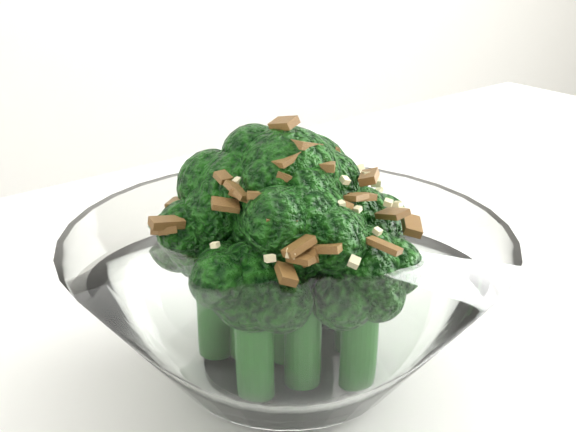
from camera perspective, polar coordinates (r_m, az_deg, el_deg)
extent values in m
cube|color=white|center=(0.58, 11.48, -7.85)|extent=(1.42, 1.20, 0.04)
cylinder|color=white|center=(1.32, 14.19, -8.59)|extent=(0.04, 0.04, 0.71)
cylinder|color=white|center=(0.48, 0.00, -11.00)|extent=(0.10, 0.10, 0.01)
cylinder|color=#1B5616|center=(0.47, 4.64, -5.97)|extent=(0.02, 0.02, 0.07)
sphere|color=#15500F|center=(0.45, 4.82, -0.91)|extent=(0.05, 0.05, 0.05)
cylinder|color=#1B5616|center=(0.47, -5.28, -6.50)|extent=(0.02, 0.02, 0.06)
sphere|color=#15500F|center=(0.45, -5.48, -1.54)|extent=(0.05, 0.05, 0.05)
cylinder|color=#1B5616|center=(0.50, 4.45, -4.96)|extent=(0.02, 0.02, 0.05)
sphere|color=#15500F|center=(0.49, 4.57, -1.33)|extent=(0.05, 0.05, 0.05)
cylinder|color=#1B5616|center=(0.48, 1.19, -3.92)|extent=(0.02, 0.02, 0.09)
sphere|color=#15500F|center=(0.45, 1.24, 2.59)|extent=(0.05, 0.05, 0.05)
cylinder|color=#1B5616|center=(0.43, -2.38, -9.80)|extent=(0.02, 0.02, 0.06)
sphere|color=#15500F|center=(0.41, -2.47, -5.01)|extent=(0.05, 0.05, 0.05)
cylinder|color=#1B5616|center=(0.45, 0.00, -4.95)|extent=(0.02, 0.02, 0.10)
sphere|color=#15500F|center=(0.43, 0.00, 2.54)|extent=(0.06, 0.06, 0.06)
cylinder|color=#1B5616|center=(0.44, 5.08, -8.91)|extent=(0.02, 0.02, 0.06)
sphere|color=#15500F|center=(0.42, 5.28, -3.99)|extent=(0.05, 0.05, 0.05)
cylinder|color=#1B5616|center=(0.51, -1.01, -4.68)|extent=(0.02, 0.02, 0.05)
sphere|color=#15500F|center=(0.49, -1.04, -0.93)|extent=(0.05, 0.05, 0.05)
cylinder|color=#1B5616|center=(0.46, -3.11, -5.32)|extent=(0.02, 0.02, 0.08)
sphere|color=#15500F|center=(0.43, -3.27, 1.27)|extent=(0.06, 0.06, 0.06)
cylinder|color=#1B5616|center=(0.43, 1.07, -7.46)|extent=(0.02, 0.02, 0.08)
sphere|color=#15500F|center=(0.41, 1.12, -0.91)|extent=(0.05, 0.05, 0.05)
cube|color=olive|center=(0.40, -3.44, 1.76)|extent=(0.02, 0.02, 0.01)
cube|color=olive|center=(0.39, -1.04, 0.57)|extent=(0.01, 0.02, 0.01)
cube|color=olive|center=(0.42, -0.29, 6.61)|extent=(0.02, 0.02, 0.01)
cube|color=olive|center=(0.39, -1.66, 1.46)|extent=(0.02, 0.01, 0.01)
cube|color=olive|center=(0.48, -2.56, 3.46)|extent=(0.01, 0.02, 0.00)
cube|color=olive|center=(0.43, 8.79, -0.66)|extent=(0.02, 0.02, 0.01)
cube|color=olive|center=(0.41, -4.24, 2.88)|extent=(0.02, 0.01, 0.01)
cube|color=olive|center=(0.44, 2.74, 4.41)|extent=(0.02, 0.01, 0.01)
cube|color=olive|center=(0.40, 3.32, 0.81)|extent=(0.02, 0.02, 0.01)
cube|color=olive|center=(0.42, -8.61, -0.47)|extent=(0.02, 0.01, 0.01)
cube|color=olive|center=(0.38, 1.46, -2.52)|extent=(0.01, 0.02, 0.01)
cube|color=olive|center=(0.46, -5.31, 2.53)|extent=(0.02, 0.02, 0.01)
cube|color=olive|center=(0.48, 3.08, 3.13)|extent=(0.01, 0.02, 0.01)
cube|color=olive|center=(0.42, -5.60, 1.85)|extent=(0.01, 0.02, 0.01)
cube|color=olive|center=(0.42, -2.35, 3.99)|extent=(0.01, 0.02, 0.01)
cube|color=olive|center=(0.46, 3.95, 2.98)|extent=(0.01, 0.01, 0.01)
cube|color=olive|center=(0.42, -1.74, 4.48)|extent=(0.02, 0.02, 0.01)
cube|color=olive|center=(0.42, -8.59, -0.87)|extent=(0.01, 0.02, 0.01)
cube|color=olive|center=(0.38, 2.76, -2.32)|extent=(0.02, 0.01, 0.01)
cube|color=olive|center=(0.40, -0.36, 3.00)|extent=(0.01, 0.02, 0.01)
cube|color=olive|center=(0.43, 5.78, 2.79)|extent=(0.02, 0.02, 0.01)
cube|color=olive|center=(0.49, -2.87, 3.20)|extent=(0.02, 0.01, 0.01)
cube|color=olive|center=(0.38, -0.50, -0.15)|extent=(0.02, 0.01, 0.01)
cube|color=olive|center=(0.41, 4.89, 1.36)|extent=(0.02, 0.01, 0.01)
cube|color=olive|center=(0.42, 5.30, 1.37)|extent=(0.02, 0.01, 0.01)
cube|color=olive|center=(0.39, 0.48, 0.62)|extent=(0.01, 0.02, 0.01)
cube|color=olive|center=(0.40, -4.48, 0.81)|extent=(0.02, 0.01, 0.01)
cube|color=olive|center=(0.39, 6.84, -2.12)|extent=(0.02, 0.02, 0.01)
cube|color=olive|center=(0.38, 0.80, -2.18)|extent=(0.02, 0.01, 0.01)
cube|color=olive|center=(0.41, 2.11, 3.54)|extent=(0.02, 0.01, 0.01)
cube|color=olive|center=(0.42, -2.70, 3.96)|extent=(0.02, 0.02, 0.01)
cube|color=olive|center=(0.44, -7.84, 0.94)|extent=(0.02, 0.02, 0.01)
cube|color=olive|center=(0.47, -4.02, 2.61)|extent=(0.01, 0.02, 0.01)
cube|color=olive|center=(0.40, -0.15, 4.07)|extent=(0.02, 0.01, 0.01)
cube|color=olive|center=(0.41, 1.28, 5.03)|extent=(0.02, 0.02, 0.01)
cube|color=olive|center=(0.40, -3.22, 1.51)|extent=(0.01, 0.01, 0.01)
cube|color=olive|center=(0.43, -4.20, 3.35)|extent=(0.02, 0.02, 0.01)
cube|color=olive|center=(0.48, 0.81, 3.66)|extent=(0.01, 0.02, 0.01)
cube|color=olive|center=(0.43, -8.75, -1.10)|extent=(0.02, 0.02, 0.01)
cube|color=olive|center=(0.45, 1.29, 4.22)|extent=(0.02, 0.02, 0.01)
cube|color=olive|center=(0.37, -0.11, -4.15)|extent=(0.01, 0.02, 0.01)
cube|color=olive|center=(0.48, -2.43, 3.46)|extent=(0.02, 0.01, 0.01)
cube|color=olive|center=(0.45, -4.75, 2.84)|extent=(0.01, 0.02, 0.01)
cube|color=olive|center=(0.42, 7.45, 0.16)|extent=(0.02, 0.02, 0.01)
cube|color=olive|center=(0.37, 0.95, -3.05)|extent=(0.01, 0.01, 0.00)
cube|color=beige|center=(0.41, -3.63, 2.51)|extent=(0.01, 0.01, 0.00)
cube|color=beige|center=(0.48, 4.39, 2.90)|extent=(0.01, 0.01, 0.00)
cube|color=beige|center=(0.38, -1.30, -3.03)|extent=(0.01, 0.01, 0.00)
cube|color=beige|center=(0.39, -5.21, -2.07)|extent=(0.01, 0.01, 0.00)
cube|color=beige|center=(0.45, 5.09, 3.43)|extent=(0.01, 0.01, 0.01)
cube|color=beige|center=(0.46, 5.00, 3.01)|extent=(0.01, 0.01, 0.01)
cube|color=beige|center=(0.42, 1.09, 5.45)|extent=(0.01, 0.01, 0.01)
cube|color=beige|center=(0.46, -3.78, 3.42)|extent=(0.01, 0.01, 0.00)
cube|color=beige|center=(0.40, 6.38, -1.08)|extent=(0.01, 0.01, 0.00)
cube|color=beige|center=(0.37, 0.19, -2.69)|extent=(0.01, 0.01, 0.00)
cube|color=beige|center=(0.43, -5.82, 2.05)|extent=(0.01, 0.01, 0.00)
cube|color=beige|center=(0.41, 4.08, 2.56)|extent=(0.01, 0.01, 0.01)
cube|color=beige|center=(0.44, 1.30, 4.93)|extent=(0.01, 0.01, 0.00)
cube|color=beige|center=(0.46, 6.24, 2.40)|extent=(0.01, 0.01, 0.00)
cube|color=beige|center=(0.42, 7.14, 0.94)|extent=(0.01, 0.01, 0.00)
cube|color=beige|center=(0.47, 0.16, 4.09)|extent=(0.01, 0.01, 0.01)
cube|color=beige|center=(0.43, 5.69, 2.91)|extent=(0.01, 0.01, 0.00)
cube|color=beige|center=(0.44, 7.81, 0.76)|extent=(0.01, 0.01, 0.00)
cube|color=beige|center=(0.47, 6.48, 1.83)|extent=(0.01, 0.01, 0.00)
cube|color=beige|center=(0.45, 5.99, 2.82)|extent=(0.01, 0.01, 0.01)
cube|color=beige|center=(0.39, 0.28, 1.86)|extent=(0.01, 0.01, 0.00)
cube|color=beige|center=(0.43, 7.69, 0.66)|extent=(0.01, 0.01, 0.01)
cube|color=beige|center=(0.43, 0.90, 5.57)|extent=(0.01, 0.01, 0.00)
cube|color=beige|center=(0.47, 1.77, 3.78)|extent=(0.01, 0.01, 0.01)
cube|color=beige|center=(0.47, 1.71, 4.07)|extent=(0.00, 0.00, 0.00)
cube|color=beige|center=(0.43, -2.93, 4.73)|extent=(0.01, 0.01, 0.01)
cube|color=beige|center=(0.40, 4.98, 0.48)|extent=(0.01, 0.00, 0.00)
cube|color=beige|center=(0.38, 4.72, -3.27)|extent=(0.01, 0.01, 0.01)
cube|color=beige|center=(0.43, 8.08, 0.35)|extent=(0.01, 0.01, 0.00)
cube|color=beige|center=(0.39, 3.79, 0.88)|extent=(0.00, 0.00, 0.00)
cube|color=beige|center=(0.48, -2.81, 3.32)|extent=(0.01, 0.01, 0.01)
cube|color=beige|center=(0.45, -0.04, 4.63)|extent=(0.01, 0.01, 0.00)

